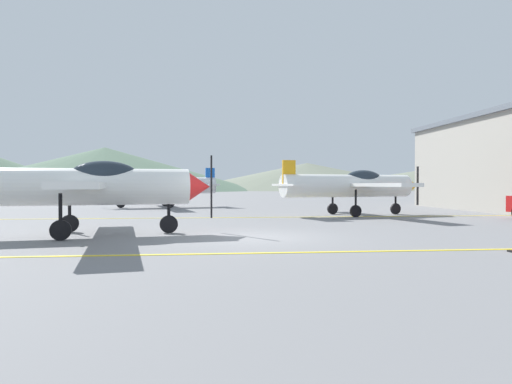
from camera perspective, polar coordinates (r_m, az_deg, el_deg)
The scene contains 9 objects.
ground_plane at distance 13.91m, azimuth -0.57°, elevation -5.65°, with size 400.00×400.00×0.00m, color slate.
apron_line_near at distance 10.73m, azimuth 1.07°, elevation -7.59°, with size 80.00×0.16×0.01m, color yellow.
apron_line_far at distance 22.07m, azimuth -2.59°, elevation -3.19°, with size 80.00×0.16×0.01m, color yellow.
airplane_near at distance 15.26m, azimuth -20.67°, elevation 0.77°, with size 8.13×9.30×2.78m.
airplane_mid at distance 24.11m, azimuth 11.90°, elevation 0.86°, with size 8.14×9.26×2.78m.
airplane_far at distance 32.59m, azimuth -11.83°, elevation 0.88°, with size 8.14×9.26×2.78m.
hill_centerleft at distance 128.30m, azimuth -18.23°, elevation 2.75°, with size 82.09×82.09×11.42m, color #4C6651.
hill_centerright at distance 143.76m, azimuth 6.38°, elevation 1.96°, with size 79.36×79.36×8.24m, color slate.
hill_right at distance 159.07m, azimuth 19.98°, elevation 1.46°, with size 80.85×80.85×6.32m, color slate.
Camera 1 is at (-1.31, -13.75, 1.60)m, focal length 32.21 mm.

